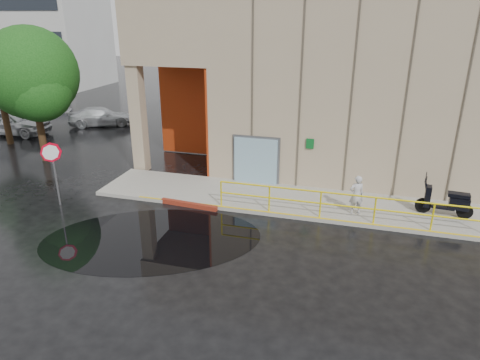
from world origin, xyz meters
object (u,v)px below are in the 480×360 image
(person, at_px, (356,195))
(red_curb, at_px, (189,205))
(stop_sign, at_px, (52,160))
(car_c, at_px, (101,117))
(scooter, at_px, (447,194))
(tree_near, at_px, (33,77))
(car_a, at_px, (11,122))

(person, bearing_deg, red_curb, -15.51)
(stop_sign, xyz_separation_m, car_c, (-5.65, 11.90, -1.27))
(scooter, xyz_separation_m, tree_near, (-18.75, 1.78, 3.23))
(scooter, relative_size, tree_near, 0.30)
(person, xyz_separation_m, scooter, (3.17, 0.68, 0.13))
(car_c, bearing_deg, tree_near, 162.18)
(car_a, bearing_deg, red_curb, -119.68)
(stop_sign, distance_m, red_curb, 5.49)
(person, height_order, tree_near, tree_near)
(person, distance_m, red_curb, 6.44)
(person, distance_m, car_a, 22.08)
(red_curb, bearing_deg, scooter, 9.12)
(scooter, distance_m, car_a, 24.97)
(car_c, distance_m, tree_near, 8.34)
(red_curb, xyz_separation_m, tree_near, (-9.24, 3.31, 4.17))
(car_a, bearing_deg, car_c, -53.55)
(scooter, height_order, red_curb, scooter)
(red_curb, height_order, car_c, car_c)
(red_curb, distance_m, car_c, 15.12)
(scooter, height_order, stop_sign, stop_sign)
(stop_sign, bearing_deg, car_c, 92.94)
(car_a, bearing_deg, stop_sign, -134.52)
(person, bearing_deg, car_c, -53.09)
(person, relative_size, car_c, 0.35)
(person, relative_size, scooter, 0.74)
(red_curb, bearing_deg, stop_sign, -166.26)
(stop_sign, relative_size, tree_near, 0.39)
(stop_sign, height_order, tree_near, tree_near)
(person, xyz_separation_m, tree_near, (-15.57, 2.46, 3.36))
(scooter, distance_m, tree_near, 19.10)
(scooter, bearing_deg, car_c, 161.49)
(car_c, bearing_deg, car_a, 101.39)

